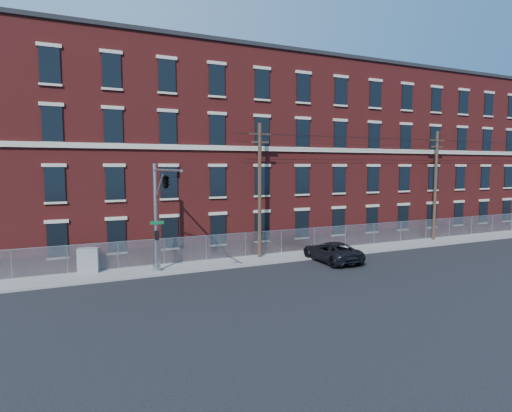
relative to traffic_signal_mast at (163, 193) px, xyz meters
The scene contains 10 objects.
ground 8.35m from the traffic_signal_mast, 19.98° to the right, with size 140.00×140.00×0.00m, color black.
sidewalk 18.98m from the traffic_signal_mast, ahead, with size 65.00×3.00×0.12m, color gray.
mill_building 21.67m from the traffic_signal_mast, 33.14° to the left, with size 55.30×14.32×16.30m.
chain_link_fence 18.97m from the traffic_signal_mast, 12.89° to the left, with size 59.06×0.06×1.85m.
traffic_signal_mast is the anchor object (origin of this frame).
utility_pole_near 8.70m from the traffic_signal_mast, 23.14° to the left, with size 1.80×0.28×10.00m.
utility_pole_mid 26.22m from the traffic_signal_mast, ahead, with size 1.80×0.28×10.00m.
overhead_wires 26.49m from the traffic_signal_mast, ahead, with size 40.00×0.62×0.62m.
pickup_truck 13.15m from the traffic_signal_mast, ahead, with size 2.43×5.28×1.47m, color black.
utility_cabinet 7.16m from the traffic_signal_mast, 136.85° to the left, with size 1.27×0.63×1.58m, color gray.
Camera 1 is at (-11.75, -23.16, 6.96)m, focal length 30.04 mm.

